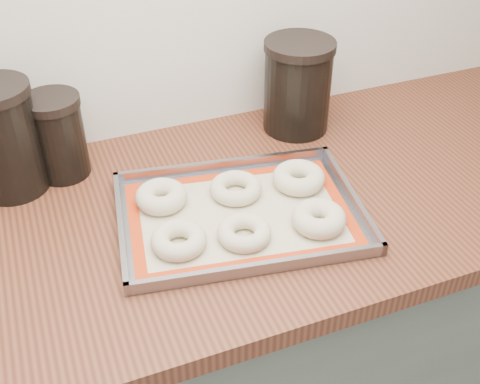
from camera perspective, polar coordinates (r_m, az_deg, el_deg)
name	(u,v)px	position (r m, az deg, el deg)	size (l,w,h in m)	color
cabinet	(204,362)	(1.51, -3.46, -15.81)	(3.00, 0.65, 0.86)	#596458
countertop	(195,218)	(1.19, -4.24, -2.48)	(3.06, 0.68, 0.04)	brown
baking_tray	(240,214)	(1.15, 0.00, -2.12)	(0.51, 0.40, 0.03)	gray
baking_mat	(240,215)	(1.15, 0.00, -2.19)	(0.46, 0.35, 0.00)	#C6B793
bagel_front_left	(179,240)	(1.08, -5.83, -4.56)	(0.10, 0.10, 0.03)	beige
bagel_front_mid	(244,233)	(1.09, 0.40, -3.87)	(0.10, 0.10, 0.03)	beige
bagel_front_right	(319,218)	(1.12, 7.47, -2.50)	(0.10, 0.10, 0.04)	beige
bagel_back_left	(161,197)	(1.18, -7.47, -0.43)	(0.10, 0.10, 0.04)	beige
bagel_back_mid	(236,188)	(1.20, -0.41, 0.36)	(0.10, 0.10, 0.03)	beige
bagel_back_right	(299,178)	(1.23, 5.58, 1.36)	(0.11, 0.11, 0.04)	beige
canister_left	(3,139)	(1.26, -21.52, 4.71)	(0.14, 0.14, 0.23)	black
canister_mid	(58,136)	(1.28, -16.91, 5.09)	(0.12, 0.12, 0.18)	black
canister_right	(298,86)	(1.39, 5.48, 9.99)	(0.16, 0.16, 0.21)	black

